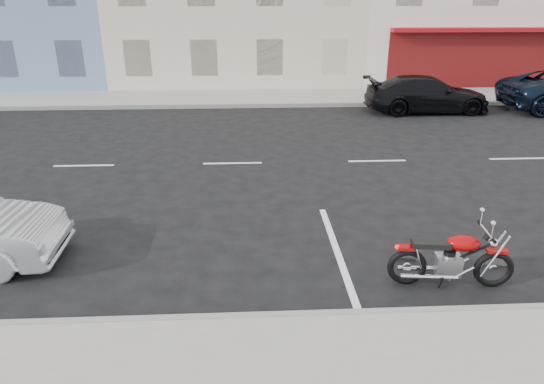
# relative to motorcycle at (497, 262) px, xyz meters

# --- Properties ---
(ground) EXTENTS (120.00, 120.00, 0.00)m
(ground) POSITION_rel_motorcycle_xyz_m (-2.25, 6.24, -0.45)
(ground) COLOR black
(ground) RESTS_ON ground
(sidewalk_far) EXTENTS (80.00, 3.40, 0.15)m
(sidewalk_far) POSITION_rel_motorcycle_xyz_m (-7.25, 14.94, -0.37)
(sidewalk_far) COLOR gray
(sidewalk_far) RESTS_ON ground
(curb_far) EXTENTS (80.00, 0.12, 0.16)m
(curb_far) POSITION_rel_motorcycle_xyz_m (-7.25, 13.24, -0.37)
(curb_far) COLOR gray
(curb_far) RESTS_ON ground
(motorcycle) EXTENTS (1.95, 0.64, 0.98)m
(motorcycle) POSITION_rel_motorcycle_xyz_m (0.00, 0.00, 0.00)
(motorcycle) COLOR black
(motorcycle) RESTS_ON ground
(car_far) EXTENTS (4.77, 1.97, 1.38)m
(car_far) POSITION_rel_motorcycle_xyz_m (3.16, 12.17, 0.24)
(car_far) COLOR black
(car_far) RESTS_ON ground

